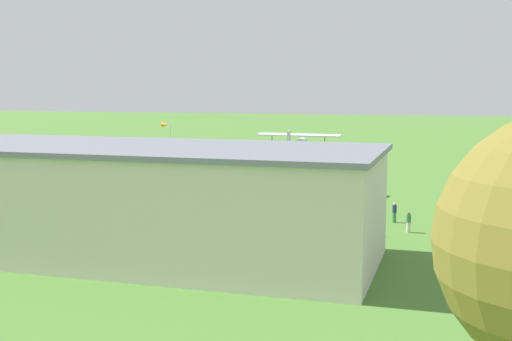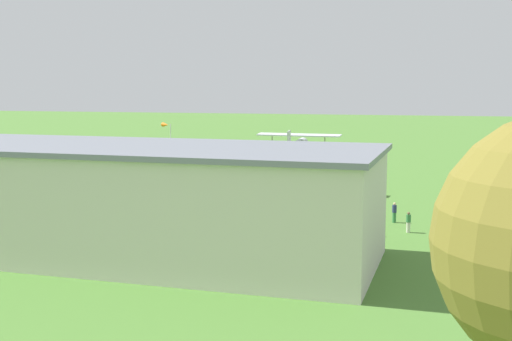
% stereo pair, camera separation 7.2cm
% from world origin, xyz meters
% --- Properties ---
extents(ground_plane, '(400.00, 400.00, 0.00)m').
position_xyz_m(ground_plane, '(0.00, 0.00, 0.00)').
color(ground_plane, '#47752D').
extents(hangar, '(33.87, 13.84, 7.67)m').
position_xyz_m(hangar, '(-4.24, 32.72, 3.84)').
color(hangar, beige).
rests_on(hangar, ground_plane).
extents(biplane, '(9.31, 7.35, 3.68)m').
position_xyz_m(biplane, '(-9.61, 4.01, 5.28)').
color(biplane, silver).
extents(car_yellow, '(2.06, 4.33, 1.60)m').
position_xyz_m(car_yellow, '(12.73, 19.94, 0.83)').
color(car_yellow, gold).
rests_on(car_yellow, ground_plane).
extents(person_beside_truck, '(0.53, 0.53, 1.67)m').
position_xyz_m(person_beside_truck, '(-22.19, 20.38, 0.83)').
color(person_beside_truck, beige).
rests_on(person_beside_truck, ground_plane).
extents(person_walking_on_apron, '(0.40, 0.40, 1.61)m').
position_xyz_m(person_walking_on_apron, '(-19.30, 22.50, 0.80)').
color(person_walking_on_apron, navy).
rests_on(person_walking_on_apron, ground_plane).
extents(person_at_fence_line, '(0.40, 0.40, 1.67)m').
position_xyz_m(person_at_fence_line, '(5.36, 16.25, 0.83)').
color(person_at_fence_line, '#72338C').
rests_on(person_at_fence_line, ground_plane).
extents(person_by_parked_cars, '(0.50, 0.50, 1.75)m').
position_xyz_m(person_by_parked_cars, '(-20.85, 16.69, 0.87)').
color(person_by_parked_cars, '#33723F').
rests_on(person_by_parked_cars, ground_plane).
extents(person_near_hangar_door, '(0.49, 0.49, 1.65)m').
position_xyz_m(person_near_hangar_door, '(7.46, 18.81, 0.82)').
color(person_near_hangar_door, beige).
rests_on(person_near_hangar_door, ground_plane).
extents(windsock, '(1.47, 1.23, 6.80)m').
position_xyz_m(windsock, '(10.92, -8.92, 5.96)').
color(windsock, silver).
rests_on(windsock, ground_plane).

